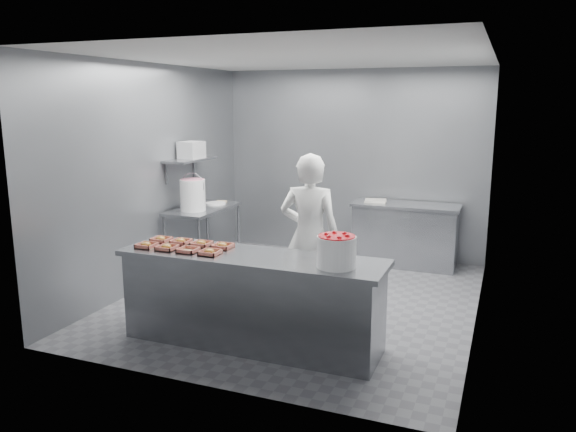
% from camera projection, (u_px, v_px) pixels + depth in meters
% --- Properties ---
extents(floor, '(4.50, 4.50, 0.00)m').
position_uv_depth(floor, '(300.00, 299.00, 6.73)').
color(floor, '#4C4C51').
rests_on(floor, ground).
extents(ceiling, '(4.50, 4.50, 0.00)m').
position_uv_depth(ceiling, '(301.00, 58.00, 6.16)').
color(ceiling, white).
rests_on(ceiling, wall_back).
extents(wall_back, '(4.00, 0.04, 2.80)m').
position_uv_depth(wall_back, '(352.00, 164.00, 8.50)').
color(wall_back, slate).
rests_on(wall_back, ground).
extents(wall_left, '(0.04, 4.50, 2.80)m').
position_uv_depth(wall_left, '(154.00, 175.00, 7.17)').
color(wall_left, slate).
rests_on(wall_left, ground).
extents(wall_right, '(0.04, 4.50, 2.80)m').
position_uv_depth(wall_right, '(484.00, 194.00, 5.73)').
color(wall_right, slate).
rests_on(wall_right, ground).
extents(service_counter, '(2.60, 0.70, 0.90)m').
position_uv_depth(service_counter, '(252.00, 300.00, 5.41)').
color(service_counter, slate).
rests_on(service_counter, ground).
extents(prep_table, '(0.60, 1.20, 0.90)m').
position_uv_depth(prep_table, '(203.00, 229.00, 7.75)').
color(prep_table, slate).
rests_on(prep_table, ground).
extents(back_counter, '(1.50, 0.60, 0.90)m').
position_uv_depth(back_counter, '(405.00, 234.00, 8.04)').
color(back_counter, slate).
rests_on(back_counter, ground).
extents(wall_shelf, '(0.35, 0.90, 0.03)m').
position_uv_depth(wall_shelf, '(190.00, 160.00, 7.62)').
color(wall_shelf, slate).
rests_on(wall_shelf, wall_left).
extents(tray_0, '(0.19, 0.18, 0.06)m').
position_uv_depth(tray_0, '(146.00, 245.00, 5.59)').
color(tray_0, tan).
rests_on(tray_0, service_counter).
extents(tray_1, '(0.19, 0.18, 0.06)m').
position_uv_depth(tray_1, '(167.00, 247.00, 5.50)').
color(tray_1, tan).
rests_on(tray_1, service_counter).
extents(tray_2, '(0.19, 0.18, 0.04)m').
position_uv_depth(tray_2, '(188.00, 250.00, 5.41)').
color(tray_2, tan).
rests_on(tray_2, service_counter).
extents(tray_3, '(0.19, 0.18, 0.06)m').
position_uv_depth(tray_3, '(210.00, 252.00, 5.33)').
color(tray_3, tan).
rests_on(tray_3, service_counter).
extents(tray_4, '(0.19, 0.18, 0.06)m').
position_uv_depth(tray_4, '(161.00, 239.00, 5.82)').
color(tray_4, tan).
rests_on(tray_4, service_counter).
extents(tray_5, '(0.19, 0.18, 0.06)m').
position_uv_depth(tray_5, '(181.00, 241.00, 5.73)').
color(tray_5, tan).
rests_on(tray_5, service_counter).
extents(tray_6, '(0.19, 0.18, 0.06)m').
position_uv_depth(tray_6, '(202.00, 244.00, 5.65)').
color(tray_6, tan).
rests_on(tray_6, service_counter).
extents(tray_7, '(0.19, 0.18, 0.06)m').
position_uv_depth(tray_7, '(223.00, 246.00, 5.56)').
color(tray_7, tan).
rests_on(tray_7, service_counter).
extents(worker, '(0.69, 0.49, 1.80)m').
position_uv_depth(worker, '(310.00, 236.00, 6.07)').
color(worker, white).
rests_on(worker, ground).
extents(strawberry_tub, '(0.34, 0.34, 0.29)m').
position_uv_depth(strawberry_tub, '(336.00, 250.00, 4.90)').
color(strawberry_tub, white).
rests_on(strawberry_tub, service_counter).
extents(glaze_bucket, '(0.35, 0.33, 0.51)m').
position_uv_depth(glaze_bucket, '(193.00, 194.00, 7.42)').
color(glaze_bucket, white).
rests_on(glaze_bucket, prep_table).
extents(bucket_lid, '(0.29, 0.29, 0.02)m').
position_uv_depth(bucket_lid, '(215.00, 203.00, 7.93)').
color(bucket_lid, white).
rests_on(bucket_lid, prep_table).
extents(rag, '(0.16, 0.15, 0.02)m').
position_uv_depth(rag, '(221.00, 202.00, 8.07)').
color(rag, '#CCB28C').
rests_on(rag, prep_table).
extents(appliance, '(0.30, 0.33, 0.23)m').
position_uv_depth(appliance, '(191.00, 150.00, 7.62)').
color(appliance, gray).
rests_on(appliance, wall_shelf).
extents(paper_stack, '(0.33, 0.26, 0.04)m').
position_uv_depth(paper_stack, '(376.00, 201.00, 8.11)').
color(paper_stack, silver).
rests_on(paper_stack, back_counter).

